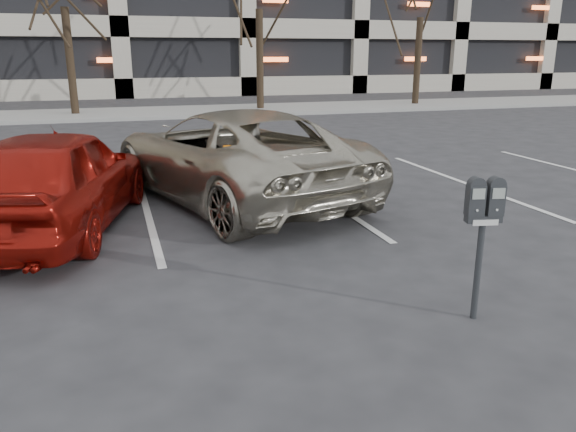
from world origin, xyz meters
name	(u,v)px	position (x,y,z in m)	size (l,w,h in m)	color
ground	(278,247)	(0.00, 0.00, 0.00)	(140.00, 140.00, 0.00)	#28282B
sidewalk	(159,112)	(0.00, 16.00, 0.06)	(80.00, 4.00, 0.12)	gray
stall_lines	(146,208)	(-1.40, 2.30, 0.01)	(16.90, 5.20, 0.00)	silver
parking_meter	(484,214)	(1.12, -2.32, 0.96)	(0.34, 0.19, 1.25)	black
suv_silver	(233,155)	(-0.01, 2.44, 0.72)	(3.78, 5.63, 1.44)	#ACA592
car_red	(55,179)	(-2.56, 1.54, 0.69)	(1.63, 4.06, 1.38)	maroon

